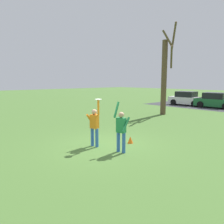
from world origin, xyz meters
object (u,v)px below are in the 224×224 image
person_defender (121,129)px  parked_car_white (187,99)px  parked_car_green (216,101)px  bare_tree_tall (165,75)px  field_cone_orange (130,140)px  person_catcher (94,125)px  frisbee_disc (98,99)px

person_defender → parked_car_white: 19.07m
person_defender → parked_car_white: size_ratio=0.49×
parked_car_green → bare_tree_tall: size_ratio=0.56×
field_cone_orange → bare_tree_tall: bearing=115.4°
person_catcher → frisbee_disc: bearing=-0.0°
frisbee_disc → parked_car_green: frisbee_disc is taller
person_catcher → parked_car_white: 18.90m
parked_car_green → frisbee_disc: bearing=-85.2°
person_catcher → bare_tree_tall: bare_tree_tall is taller
parked_car_white → bare_tree_tall: size_ratio=0.56×
person_catcher → parked_car_white: (-5.62, 18.04, -0.25)m
person_catcher → frisbee_disc: frisbee_disc is taller
field_cone_orange → parked_car_white: bearing=111.0°
parked_car_white → parked_car_green: 3.34m
person_catcher → person_defender: person_catcher is taller
frisbee_disc → parked_car_white: 18.97m
person_catcher → parked_car_white: bearing=94.7°
parked_car_white → bare_tree_tall: (2.33, -8.07, 2.63)m
person_catcher → bare_tree_tall: (-3.29, 9.97, 2.37)m
frisbee_disc → field_cone_orange: (0.49, 1.48, -1.93)m
frisbee_disc → parked_car_green: 18.14m
person_catcher → bare_tree_tall: 10.76m
person_catcher → person_defender: bearing=-0.0°
person_defender → bare_tree_tall: bare_tree_tall is taller
parked_car_green → person_catcher: bearing=-85.9°
bare_tree_tall → parked_car_green: bearing=82.8°
parked_car_green → bare_tree_tall: bare_tree_tall is taller
person_catcher → parked_car_white: person_catcher is taller
parked_car_green → bare_tree_tall: bearing=-100.3°
person_defender → person_catcher: bearing=-0.0°
parked_car_white → bare_tree_tall: 8.81m
person_defender → field_cone_orange: person_defender is taller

